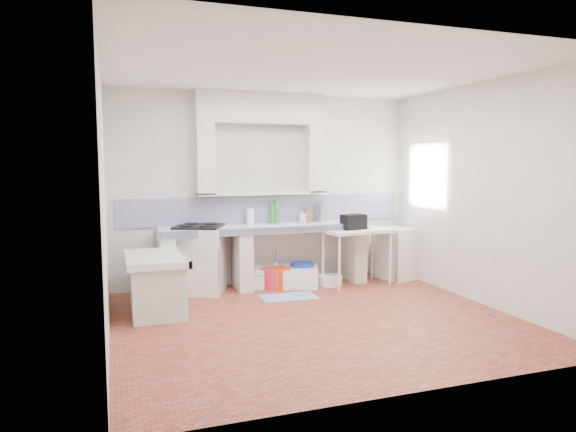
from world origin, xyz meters
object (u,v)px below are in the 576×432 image
object	(u,v)px
stove	(199,260)
sink	(282,277)
side_table	(357,257)
fridge	(398,253)

from	to	relation	value
stove	sink	xyz separation A→B (m)	(1.20, -0.03, -0.33)
stove	side_table	world-z (taller)	stove
side_table	sink	bearing A→B (deg)	158.02
sink	side_table	world-z (taller)	side_table
side_table	stove	bearing A→B (deg)	164.84
fridge	side_table	bearing A→B (deg)	175.69
sink	stove	bearing A→B (deg)	-160.81
stove	fridge	distance (m)	3.06
stove	fridge	xyz separation A→B (m)	(3.05, -0.15, -0.06)
sink	side_table	size ratio (longest dim) A/B	1.05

